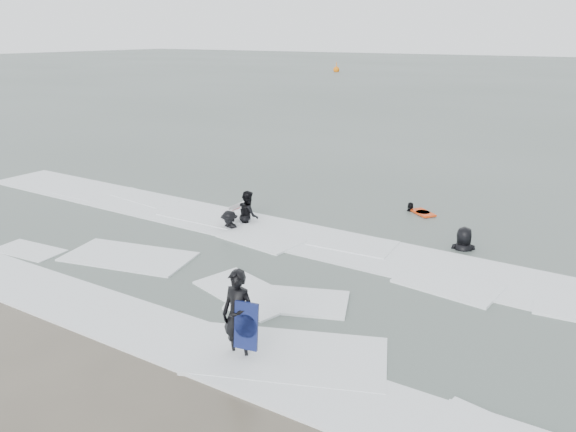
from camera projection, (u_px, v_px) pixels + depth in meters
The scene contains 9 objects.
ground at pixel (170, 320), 12.73m from camera, with size 320.00×320.00×0.00m, color brown.
surfer_centre at pixel (239, 357), 11.26m from camera, with size 0.70×0.46×1.91m, color black.
surfer_wading at pixel (249, 223), 19.16m from camera, with size 0.83×0.64×1.70m, color black.
surfer_breaker at pixel (230, 231), 18.47m from camera, with size 0.99×0.57×1.53m, color black.
surfer_right_near at pixel (410, 212), 20.33m from camera, with size 0.89×0.37×1.52m, color black.
surfer_right_far at pixel (463, 251), 16.73m from camera, with size 0.93×0.60×1.89m, color black.
surf_foam at pixel (263, 264), 15.69m from camera, with size 30.03×9.06×0.09m.
bodyboards at pixel (314, 234), 16.67m from camera, with size 6.22×11.58×1.25m.
buoy at pixel (336, 70), 91.83m from camera, with size 1.00×1.00×1.65m.
Camera 1 is at (8.37, -8.14, 6.21)m, focal length 35.00 mm.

